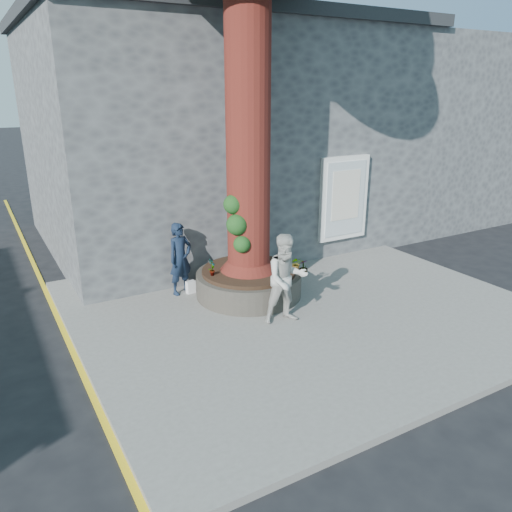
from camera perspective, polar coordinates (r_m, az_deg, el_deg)
ground at (r=9.20m, az=0.91°, el=-10.35°), size 120.00×120.00×0.00m
pavement at (r=10.66m, az=5.12°, el=-5.81°), size 9.00×8.00×0.12m
yellow_line at (r=9.14m, az=-19.58°, el=-11.73°), size 0.10×30.00×0.01m
stone_shop at (r=15.64m, az=-4.79°, el=13.84°), size 10.30×8.30×6.30m
neighbour_shop at (r=20.37m, az=16.65°, el=13.82°), size 6.00×8.00×6.00m
planter at (r=10.96m, az=-0.83°, el=-3.02°), size 2.30×2.30×0.60m
man at (r=11.00m, az=-8.65°, el=-0.31°), size 0.67×0.54×1.60m
woman at (r=9.54m, az=3.51°, el=-2.62°), size 0.97×0.82×1.77m
shopping_bag at (r=11.20m, az=-7.47°, el=-3.53°), size 0.21×0.15×0.28m
plant_a at (r=10.47m, az=-5.04°, el=-1.31°), size 0.22×0.23×0.36m
plant_b at (r=11.82m, az=0.92°, el=1.25°), size 0.31×0.31×0.41m
plant_c at (r=10.54m, az=5.46°, el=-1.27°), size 0.19×0.19×0.32m
plant_d at (r=10.76m, az=4.61°, el=-0.87°), size 0.37×0.37×0.31m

